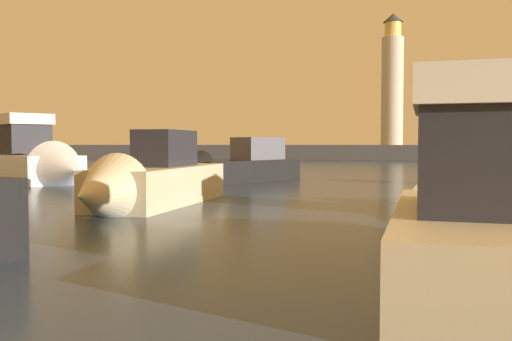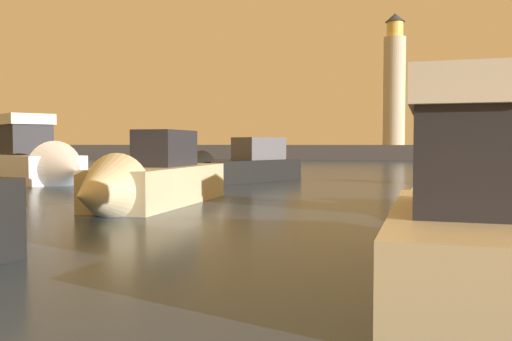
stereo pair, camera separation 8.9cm
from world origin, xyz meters
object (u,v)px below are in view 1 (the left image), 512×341
(motorboat_0, at_px, (40,161))
(motorboat_3, at_px, (463,209))
(lighthouse, at_px, (392,83))
(motorboat_5, at_px, (146,182))
(motorboat_4, at_px, (232,167))

(motorboat_0, relative_size, motorboat_3, 1.13)
(lighthouse, xyz_separation_m, motorboat_5, (-8.74, -55.63, -8.85))
(motorboat_5, bearing_deg, motorboat_4, 91.69)
(motorboat_3, height_order, motorboat_5, motorboat_3)
(motorboat_0, relative_size, motorboat_4, 1.06)
(motorboat_5, bearing_deg, lighthouse, 81.07)
(motorboat_3, bearing_deg, motorboat_5, 141.32)
(lighthouse, bearing_deg, motorboat_4, -101.65)
(lighthouse, relative_size, motorboat_0, 1.81)
(motorboat_3, bearing_deg, lighthouse, 89.75)
(motorboat_0, height_order, motorboat_3, motorboat_0)
(motorboat_3, xyz_separation_m, motorboat_4, (-8.81, 18.38, -0.17))
(motorboat_3, xyz_separation_m, motorboat_5, (-8.47, 6.78, -0.15))
(motorboat_5, bearing_deg, motorboat_0, 137.73)
(lighthouse, height_order, motorboat_3, lighthouse)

